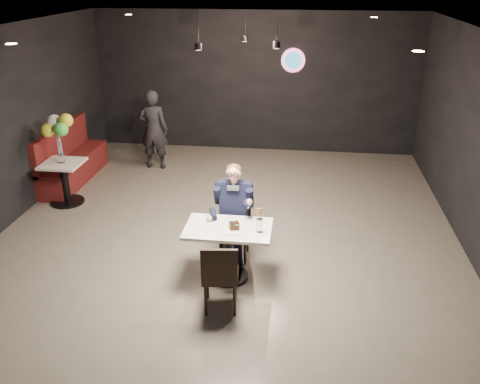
# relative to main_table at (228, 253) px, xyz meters

# --- Properties ---
(floor) EXTENTS (9.00, 9.00, 0.00)m
(floor) POSITION_rel_main_table_xyz_m (-0.20, 0.81, -0.38)
(floor) COLOR #6C615A
(floor) RESTS_ON ground
(wall_sign) EXTENTS (0.50, 0.06, 0.50)m
(wall_sign) POSITION_rel_main_table_xyz_m (0.60, 5.28, 1.62)
(wall_sign) COLOR pink
(wall_sign) RESTS_ON floor
(pendant_lights) EXTENTS (1.40, 1.20, 0.36)m
(pendant_lights) POSITION_rel_main_table_xyz_m (-0.20, 2.81, 2.51)
(pendant_lights) COLOR black
(pendant_lights) RESTS_ON floor
(main_table) EXTENTS (1.10, 0.70, 0.75)m
(main_table) POSITION_rel_main_table_xyz_m (0.00, 0.00, 0.00)
(main_table) COLOR white
(main_table) RESTS_ON floor
(chair_far) EXTENTS (0.42, 0.46, 0.92)m
(chair_far) POSITION_rel_main_table_xyz_m (-0.00, 0.55, 0.09)
(chair_far) COLOR black
(chair_far) RESTS_ON floor
(chair_near) EXTENTS (0.47, 0.51, 0.92)m
(chair_near) POSITION_rel_main_table_xyz_m (-0.00, -0.64, 0.09)
(chair_near) COLOR black
(chair_near) RESTS_ON floor
(seated_man) EXTENTS (0.60, 0.80, 1.44)m
(seated_man) POSITION_rel_main_table_xyz_m (-0.00, 0.55, 0.34)
(seated_man) COLOR black
(seated_man) RESTS_ON floor
(dessert_plate) EXTENTS (0.24, 0.24, 0.01)m
(dessert_plate) POSITION_rel_main_table_xyz_m (0.07, -0.10, 0.38)
(dessert_plate) COLOR white
(dessert_plate) RESTS_ON main_table
(cake_slice) EXTENTS (0.14, 0.13, 0.08)m
(cake_slice) POSITION_rel_main_table_xyz_m (0.09, -0.05, 0.43)
(cake_slice) COLOR black
(cake_slice) RESTS_ON dessert_plate
(mint_leaf) EXTENTS (0.06, 0.04, 0.01)m
(mint_leaf) POSITION_rel_main_table_xyz_m (0.12, -0.09, 0.47)
(mint_leaf) COLOR #36862C
(mint_leaf) RESTS_ON cake_slice
(sundae_glass) EXTENTS (0.08, 0.08, 0.18)m
(sundae_glass) POSITION_rel_main_table_xyz_m (0.41, -0.06, 0.46)
(sundae_glass) COLOR silver
(sundae_glass) RESTS_ON main_table
(wafer_cone) EXTENTS (0.09, 0.09, 0.14)m
(wafer_cone) POSITION_rel_main_table_xyz_m (0.40, -0.08, 0.63)
(wafer_cone) COLOR #B7794B
(wafer_cone) RESTS_ON sundae_glass
(booth_bench) EXTENTS (0.53, 2.12, 1.06)m
(booth_bench) POSITION_rel_main_table_xyz_m (-3.45, 2.97, 0.16)
(booth_bench) COLOR #470F10
(booth_bench) RESTS_ON floor
(side_table) EXTENTS (0.65, 0.65, 0.82)m
(side_table) POSITION_rel_main_table_xyz_m (-3.15, 1.97, 0.03)
(side_table) COLOR white
(side_table) RESTS_ON floor
(balloon_vase) EXTENTS (0.10, 0.10, 0.15)m
(balloon_vase) POSITION_rel_main_table_xyz_m (-3.15, 1.97, 0.45)
(balloon_vase) COLOR silver
(balloon_vase) RESTS_ON side_table
(balloon_bunch) EXTENTS (0.43, 0.43, 0.70)m
(balloon_bunch) POSITION_rel_main_table_xyz_m (-3.15, 1.97, 0.88)
(balloon_bunch) COLOR yellow
(balloon_bunch) RESTS_ON balloon_vase
(passerby) EXTENTS (0.59, 0.39, 1.61)m
(passerby) POSITION_rel_main_table_xyz_m (-2.10, 3.88, 0.43)
(passerby) COLOR black
(passerby) RESTS_ON floor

